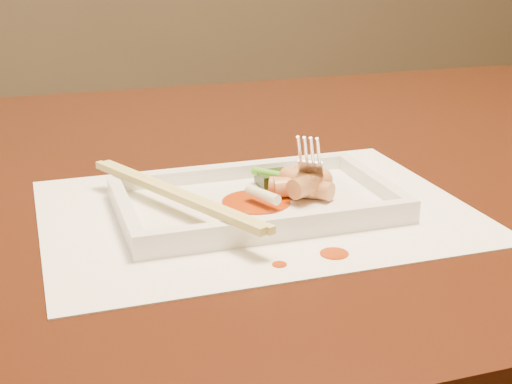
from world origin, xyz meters
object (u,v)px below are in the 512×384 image
object	(u,v)px
placemat	(256,210)
chopstick_a	(171,194)
plate_base	(256,206)
table	(239,242)
fork	(319,116)

from	to	relation	value
placemat	chopstick_a	size ratio (longest dim) A/B	1.65
plate_base	chopstick_a	bearing A→B (deg)	180.00
table	fork	bearing A→B (deg)	-73.27
placemat	fork	size ratio (longest dim) A/B	2.86
placemat	chopstick_a	world-z (taller)	chopstick_a
placemat	chopstick_a	bearing A→B (deg)	180.00
plate_base	table	bearing A→B (deg)	79.17
plate_base	chopstick_a	distance (m)	0.08
chopstick_a	fork	bearing A→B (deg)	6.75
plate_base	chopstick_a	xyz separation A→B (m)	(-0.08, 0.00, 0.02)
plate_base	fork	bearing A→B (deg)	14.42
plate_base	fork	world-z (taller)	fork
placemat	fork	bearing A→B (deg)	14.42
plate_base	chopstick_a	size ratio (longest dim) A/B	1.07
placemat	plate_base	bearing A→B (deg)	0.00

